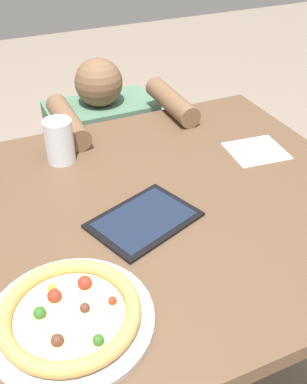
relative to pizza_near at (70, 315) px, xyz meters
name	(u,v)px	position (x,y,z in m)	size (l,w,h in m)	color
ground_plane	(148,382)	(0.26, 0.26, -0.77)	(8.00, 8.00, 0.00)	gray
dining_table	(146,241)	(0.26, 0.26, -0.13)	(1.17, 0.96, 0.75)	brown
pizza_near	(70,315)	(0.00, 0.00, 0.00)	(0.31, 0.31, 0.04)	#B7B7BC
water_cup_clear	(59,141)	(0.13, 0.56, 0.04)	(0.08, 0.08, 0.12)	silver
paper_napkin	(256,151)	(0.66, 0.37, -0.02)	(0.16, 0.14, 0.00)	white
tablet	(144,220)	(0.24, 0.21, -0.01)	(0.28, 0.24, 0.01)	black
diner_seated	(106,177)	(0.38, 0.94, -0.38)	(0.43, 0.53, 0.88)	#333847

